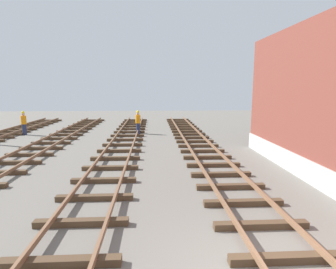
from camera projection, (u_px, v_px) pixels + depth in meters
track_worker_foreground at (24, 123)px, 21.42m from camera, size 0.40×0.40×1.87m
track_worker_distant at (138, 122)px, 22.02m from camera, size 0.40×0.40×1.87m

